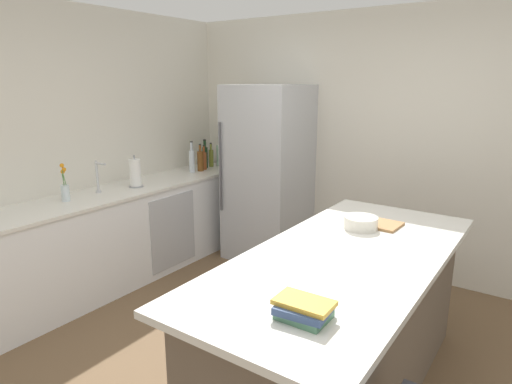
{
  "coord_description": "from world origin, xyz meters",
  "views": [
    {
      "loc": [
        1.31,
        -2.08,
        1.93
      ],
      "look_at": [
        -0.77,
        0.9,
        1.0
      ],
      "focal_mm": 30.92,
      "sensor_mm": 36.0,
      "label": 1
    }
  ],
  "objects_px": {
    "flower_vase": "(65,189)",
    "gin_bottle": "(220,155)",
    "mixing_bowl": "(361,223)",
    "refrigerator": "(268,174)",
    "paper_towel_roll": "(135,173)",
    "soda_bottle": "(192,160)",
    "cutting_board": "(377,223)",
    "cookbook_stack": "(304,309)",
    "sink_faucet": "(98,176)",
    "olive_oil_bottle": "(211,157)",
    "wine_bottle": "(205,156)",
    "whiskey_bottle": "(200,160)",
    "vinegar_bottle": "(204,160)",
    "kitchen_island": "(342,324)"
  },
  "relations": [
    {
      "from": "cookbook_stack",
      "to": "sink_faucet",
      "type": "bearing_deg",
      "value": 161.24
    },
    {
      "from": "soda_bottle",
      "to": "cutting_board",
      "type": "xyz_separation_m",
      "value": [
        2.41,
        -0.68,
        -0.11
      ]
    },
    {
      "from": "kitchen_island",
      "to": "flower_vase",
      "type": "xyz_separation_m",
      "value": [
        -2.5,
        -0.21,
        0.55
      ]
    },
    {
      "from": "paper_towel_roll",
      "to": "gin_bottle",
      "type": "height_order",
      "value": "gin_bottle"
    },
    {
      "from": "flower_vase",
      "to": "gin_bottle",
      "type": "height_order",
      "value": "gin_bottle"
    },
    {
      "from": "gin_bottle",
      "to": "whiskey_bottle",
      "type": "distance_m",
      "value": 0.38
    },
    {
      "from": "kitchen_island",
      "to": "whiskey_bottle",
      "type": "distance_m",
      "value": 2.86
    },
    {
      "from": "wine_bottle",
      "to": "cookbook_stack",
      "type": "bearing_deg",
      "value": -41.94
    },
    {
      "from": "paper_towel_roll",
      "to": "refrigerator",
      "type": "bearing_deg",
      "value": 55.18
    },
    {
      "from": "flower_vase",
      "to": "gin_bottle",
      "type": "relative_size",
      "value": 0.95
    },
    {
      "from": "kitchen_island",
      "to": "mixing_bowl",
      "type": "distance_m",
      "value": 0.71
    },
    {
      "from": "cookbook_stack",
      "to": "mixing_bowl",
      "type": "xyz_separation_m",
      "value": [
        -0.25,
        1.26,
        -0.0
      ]
    },
    {
      "from": "sink_faucet",
      "to": "refrigerator",
      "type": "bearing_deg",
      "value": 59.44
    },
    {
      "from": "sink_faucet",
      "to": "cookbook_stack",
      "type": "xyz_separation_m",
      "value": [
        2.65,
        -0.9,
        -0.09
      ]
    },
    {
      "from": "paper_towel_roll",
      "to": "olive_oil_bottle",
      "type": "height_order",
      "value": "paper_towel_roll"
    },
    {
      "from": "refrigerator",
      "to": "cookbook_stack",
      "type": "xyz_separation_m",
      "value": [
        1.76,
        -2.4,
        0.03
      ]
    },
    {
      "from": "soda_bottle",
      "to": "cookbook_stack",
      "type": "relative_size",
      "value": 1.39
    },
    {
      "from": "olive_oil_bottle",
      "to": "cookbook_stack",
      "type": "relative_size",
      "value": 1.14
    },
    {
      "from": "vinegar_bottle",
      "to": "mixing_bowl",
      "type": "relative_size",
      "value": 1.24
    },
    {
      "from": "gin_bottle",
      "to": "wine_bottle",
      "type": "xyz_separation_m",
      "value": [
        -0.06,
        -0.19,
        0.0
      ]
    },
    {
      "from": "vinegar_bottle",
      "to": "wine_bottle",
      "type": "bearing_deg",
      "value": 125.51
    },
    {
      "from": "sink_faucet",
      "to": "vinegar_bottle",
      "type": "relative_size",
      "value": 1.05
    },
    {
      "from": "sink_faucet",
      "to": "soda_bottle",
      "type": "bearing_deg",
      "value": 87.32
    },
    {
      "from": "gin_bottle",
      "to": "whiskey_bottle",
      "type": "relative_size",
      "value": 1.11
    },
    {
      "from": "flower_vase",
      "to": "paper_towel_roll",
      "type": "xyz_separation_m",
      "value": [
        0.08,
        0.7,
        0.03
      ]
    },
    {
      "from": "paper_towel_roll",
      "to": "whiskey_bottle",
      "type": "relative_size",
      "value": 1.0
    },
    {
      "from": "olive_oil_bottle",
      "to": "mixing_bowl",
      "type": "distance_m",
      "value": 2.68
    },
    {
      "from": "olive_oil_bottle",
      "to": "soda_bottle",
      "type": "distance_m",
      "value": 0.38
    },
    {
      "from": "cookbook_stack",
      "to": "mixing_bowl",
      "type": "bearing_deg",
      "value": 101.21
    },
    {
      "from": "sink_faucet",
      "to": "wine_bottle",
      "type": "height_order",
      "value": "wine_bottle"
    },
    {
      "from": "flower_vase",
      "to": "gin_bottle",
      "type": "xyz_separation_m",
      "value": [
        0.06,
        2.02,
        0.03
      ]
    },
    {
      "from": "sink_faucet",
      "to": "paper_towel_roll",
      "type": "xyz_separation_m",
      "value": [
        0.09,
        0.36,
        -0.02
      ]
    },
    {
      "from": "flower_vase",
      "to": "olive_oil_bottle",
      "type": "distance_m",
      "value": 1.91
    },
    {
      "from": "gin_bottle",
      "to": "kitchen_island",
      "type": "bearing_deg",
      "value": -36.48
    },
    {
      "from": "whiskey_bottle",
      "to": "cutting_board",
      "type": "relative_size",
      "value": 0.95
    },
    {
      "from": "paper_towel_roll",
      "to": "vinegar_bottle",
      "type": "xyz_separation_m",
      "value": [
        -0.03,
        1.04,
        -0.02
      ]
    },
    {
      "from": "kitchen_island",
      "to": "olive_oil_bottle",
      "type": "xyz_separation_m",
      "value": [
        -2.49,
        1.7,
        0.55
      ]
    },
    {
      "from": "refrigerator",
      "to": "gin_bottle",
      "type": "height_order",
      "value": "refrigerator"
    },
    {
      "from": "vinegar_bottle",
      "to": "cutting_board",
      "type": "bearing_deg",
      "value": -20.15
    },
    {
      "from": "olive_oil_bottle",
      "to": "wine_bottle",
      "type": "relative_size",
      "value": 0.86
    },
    {
      "from": "olive_oil_bottle",
      "to": "wine_bottle",
      "type": "height_order",
      "value": "wine_bottle"
    },
    {
      "from": "wine_bottle",
      "to": "whiskey_bottle",
      "type": "xyz_separation_m",
      "value": [
        0.09,
        -0.18,
        -0.01
      ]
    },
    {
      "from": "kitchen_island",
      "to": "vinegar_bottle",
      "type": "xyz_separation_m",
      "value": [
        -2.44,
        1.52,
        0.55
      ]
    },
    {
      "from": "olive_oil_bottle",
      "to": "soda_bottle",
      "type": "xyz_separation_m",
      "value": [
        0.04,
        -0.38,
        0.03
      ]
    },
    {
      "from": "olive_oil_bottle",
      "to": "wine_bottle",
      "type": "xyz_separation_m",
      "value": [
        -0.02,
        -0.09,
        0.02
      ]
    },
    {
      "from": "sink_faucet",
      "to": "cookbook_stack",
      "type": "height_order",
      "value": "sink_faucet"
    },
    {
      "from": "refrigerator",
      "to": "whiskey_bottle",
      "type": "bearing_deg",
      "value": -165.75
    },
    {
      "from": "refrigerator",
      "to": "cutting_board",
      "type": "distance_m",
      "value": 1.86
    },
    {
      "from": "kitchen_island",
      "to": "flower_vase",
      "type": "relative_size",
      "value": 6.93
    },
    {
      "from": "mixing_bowl",
      "to": "refrigerator",
      "type": "bearing_deg",
      "value": 143.04
    }
  ]
}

